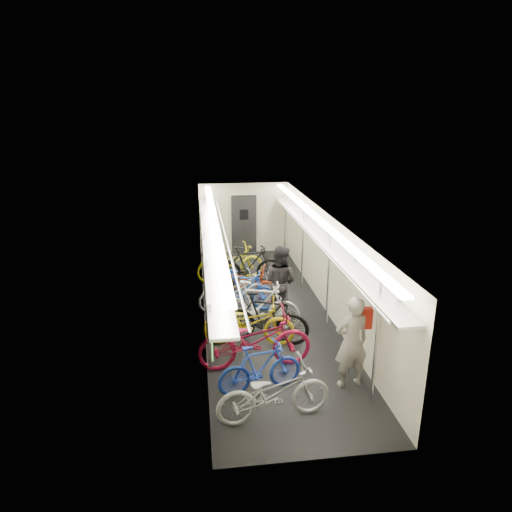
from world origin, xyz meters
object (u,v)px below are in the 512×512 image
object	(u,v)px
bicycle_0	(274,392)
passenger_mid	(280,282)
backpack	(364,318)
bicycle_1	(260,368)
passenger_near	(352,342)

from	to	relation	value
bicycle_0	passenger_mid	bearing A→B (deg)	-18.96
backpack	bicycle_0	bearing A→B (deg)	-145.99
bicycle_1	passenger_near	xyz separation A→B (m)	(1.62, -0.02, 0.40)
bicycle_0	passenger_near	xyz separation A→B (m)	(1.51, 0.76, 0.37)
bicycle_1	passenger_mid	bearing A→B (deg)	-28.90
bicycle_0	passenger_near	bearing A→B (deg)	-70.60
bicycle_1	backpack	distance (m)	2.03
passenger_mid	backpack	bearing A→B (deg)	147.22
bicycle_0	backpack	distance (m)	2.09
bicycle_0	passenger_mid	size ratio (longest dim) A/B	1.06
passenger_mid	passenger_near	bearing A→B (deg)	142.62
passenger_near	backpack	size ratio (longest dim) A/B	4.54
bicycle_1	backpack	world-z (taller)	backpack
passenger_near	passenger_mid	xyz separation A→B (m)	(-0.73, 3.01, 0.02)
passenger_near	backpack	xyz separation A→B (m)	(0.23, 0.08, 0.42)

